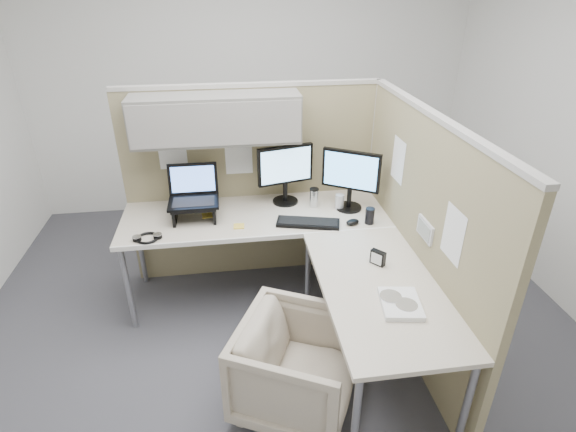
{
  "coord_description": "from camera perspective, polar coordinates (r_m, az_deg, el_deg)",
  "views": [
    {
      "loc": [
        -0.29,
        -2.47,
        2.3
      ],
      "look_at": [
        0.1,
        0.25,
        0.85
      ],
      "focal_mm": 28.0,
      "sensor_mm": 36.0,
      "label": 1
    }
  ],
  "objects": [
    {
      "name": "ground",
      "position": [
        3.39,
        -1.11,
        -14.95
      ],
      "size": [
        4.5,
        4.5,
        0.0
      ],
      "primitive_type": "plane",
      "color": "#3E3E43",
      "rests_on": "ground"
    },
    {
      "name": "partition_back",
      "position": [
        3.51,
        -6.53,
        7.63
      ],
      "size": [
        2.0,
        0.36,
        1.63
      ],
      "color": "#958861",
      "rests_on": "ground"
    },
    {
      "name": "partition_right",
      "position": [
        3.06,
        15.87,
        -2.28
      ],
      "size": [
        0.07,
        2.03,
        1.63
      ],
      "color": "#958861",
      "rests_on": "ground"
    },
    {
      "name": "desk",
      "position": [
        3.08,
        0.79,
        -3.72
      ],
      "size": [
        2.0,
        1.98,
        0.73
      ],
      "color": "beige",
      "rests_on": "ground"
    },
    {
      "name": "office_chair",
      "position": [
        2.74,
        1.11,
        -18.14
      ],
      "size": [
        0.82,
        0.84,
        0.66
      ],
      "primitive_type": "imported",
      "rotation": [
        0.0,
        0.0,
        1.11
      ],
      "color": "#BEB097",
      "rests_on": "ground"
    },
    {
      "name": "monitor_left",
      "position": [
        3.46,
        -0.34,
        5.88
      ],
      "size": [
        0.44,
        0.2,
        0.47
      ],
      "rotation": [
        0.0,
        0.0,
        0.23
      ],
      "color": "black",
      "rests_on": "desk"
    },
    {
      "name": "monitor_right",
      "position": [
        3.39,
        7.96,
        5.12
      ],
      "size": [
        0.39,
        0.26,
        0.47
      ],
      "rotation": [
        0.0,
        0.0,
        -0.55
      ],
      "color": "black",
      "rests_on": "desk"
    },
    {
      "name": "laptop_station",
      "position": [
        3.36,
        -11.87,
        2.07
      ],
      "size": [
        0.36,
        0.31,
        0.38
      ],
      "color": "black",
      "rests_on": "desk"
    },
    {
      "name": "keyboard",
      "position": [
        3.25,
        2.57,
        -0.88
      ],
      "size": [
        0.48,
        0.26,
        0.02
      ],
      "primitive_type": "cube",
      "rotation": [
        0.0,
        0.0,
        -0.26
      ],
      "color": "black",
      "rests_on": "desk"
    },
    {
      "name": "mouse",
      "position": [
        3.27,
        8.2,
        -0.77
      ],
      "size": [
        0.12,
        0.1,
        0.04
      ],
      "primitive_type": "ellipsoid",
      "rotation": [
        0.0,
        0.0,
        0.35
      ],
      "color": "black",
      "rests_on": "desk"
    },
    {
      "name": "travel_mug",
      "position": [
        3.48,
        3.32,
        2.37
      ],
      "size": [
        0.07,
        0.07,
        0.15
      ],
      "color": "silver",
      "rests_on": "desk"
    },
    {
      "name": "soda_can_green",
      "position": [
        3.29,
        10.34,
        0.02
      ],
      "size": [
        0.07,
        0.07,
        0.12
      ],
      "primitive_type": "cylinder",
      "color": "black",
      "rests_on": "desk"
    },
    {
      "name": "soda_can_silver",
      "position": [
        3.46,
        6.56,
        1.82
      ],
      "size": [
        0.07,
        0.07,
        0.12
      ],
      "primitive_type": "cylinder",
      "color": "silver",
      "rests_on": "desk"
    },
    {
      "name": "sticky_note_c",
      "position": [
        3.41,
        -10.22,
        0.06
      ],
      "size": [
        0.08,
        0.08,
        0.01
      ],
      "primitive_type": "cube",
      "rotation": [
        0.0,
        0.0,
        0.1
      ],
      "color": "yellow",
      "rests_on": "desk"
    },
    {
      "name": "sticky_note_a",
      "position": [
        3.23,
        -6.26,
        -1.3
      ],
      "size": [
        0.08,
        0.08,
        0.01
      ],
      "primitive_type": "cube",
      "rotation": [
        0.0,
        0.0,
        -0.05
      ],
      "color": "yellow",
      "rests_on": "desk"
    },
    {
      "name": "headphones",
      "position": [
        3.2,
        -17.41,
        -2.66
      ],
      "size": [
        0.19,
        0.17,
        0.03
      ],
      "rotation": [
        0.0,
        0.0,
        0.1
      ],
      "color": "black",
      "rests_on": "desk"
    },
    {
      "name": "paper_stack",
      "position": [
        2.55,
        14.1,
        -10.73
      ],
      "size": [
        0.25,
        0.29,
        0.03
      ],
      "rotation": [
        0.0,
        0.0,
        -0.15
      ],
      "color": "white",
      "rests_on": "desk"
    },
    {
      "name": "desk_clock",
      "position": [
        2.84,
        11.33,
        -5.22
      ],
      "size": [
        0.09,
        0.1,
        0.09
      ],
      "rotation": [
        0.0,
        0.0,
        -0.86
      ],
      "color": "black",
      "rests_on": "desk"
    }
  ]
}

